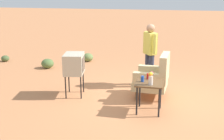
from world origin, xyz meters
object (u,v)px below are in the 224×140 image
object	(u,v)px
side_table	(149,87)
tv_on_stand	(74,64)
soda_can_blue	(142,79)
flower_vase	(151,78)
armchair	(155,77)
person_standing	(150,51)
soda_can_red	(148,76)

from	to	relation	value
side_table	tv_on_stand	distance (m)	1.94
soda_can_blue	flower_vase	xyz separation A→B (m)	(0.16, 0.18, 0.09)
armchair	person_standing	distance (m)	0.98
tv_on_stand	flower_vase	size ratio (longest dim) A/B	3.89
armchair	side_table	size ratio (longest dim) A/B	1.65
armchair	soda_can_blue	size ratio (longest dim) A/B	8.69
side_table	person_standing	world-z (taller)	person_standing
flower_vase	soda_can_blue	bearing A→B (deg)	-131.19
soda_can_red	flower_vase	distance (m)	0.39
person_standing	soda_can_blue	distance (m)	1.69
armchair	flower_vase	bearing A→B (deg)	-0.23
side_table	soda_can_red	world-z (taller)	soda_can_red
soda_can_red	person_standing	bearing A→B (deg)	-175.50
flower_vase	armchair	bearing A→B (deg)	179.77
tv_on_stand	armchair	bearing A→B (deg)	98.79
person_standing	flower_vase	size ratio (longest dim) A/B	6.19
armchair	soda_can_red	size ratio (longest dim) A/B	8.69
tv_on_stand	person_standing	world-z (taller)	person_standing
side_table	tv_on_stand	bearing A→B (deg)	-107.02
tv_on_stand	soda_can_blue	distance (m)	1.78
person_standing	soda_can_blue	bearing A→B (deg)	0.68
armchair	side_table	world-z (taller)	armchair
soda_can_red	soda_can_blue	distance (m)	0.23
armchair	tv_on_stand	size ratio (longest dim) A/B	1.03
soda_can_blue	flower_vase	world-z (taller)	flower_vase
side_table	tv_on_stand	xyz separation A→B (m)	(-0.56, -1.84, 0.24)
person_standing	tv_on_stand	bearing A→B (deg)	-55.74
armchair	side_table	xyz separation A→B (m)	(0.86, -0.04, 0.05)
armchair	side_table	bearing A→B (deg)	-2.35
side_table	person_standing	bearing A→B (deg)	-174.22
soda_can_red	armchair	bearing A→B (deg)	171.62
side_table	flower_vase	world-z (taller)	flower_vase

